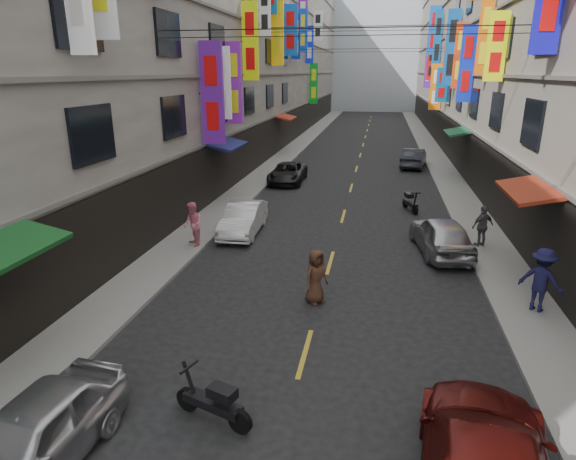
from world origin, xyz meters
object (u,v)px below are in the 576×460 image
at_px(car_left_near, 32,439).
at_px(car_right_mid, 441,235).
at_px(pedestrian_lfar, 193,224).
at_px(scooter_crossing, 214,402).
at_px(car_left_mid, 243,219).
at_px(scooter_far_right, 410,202).
at_px(pedestrian_crossing, 316,277).
at_px(car_left_far, 288,173).
at_px(car_right_far, 414,158).
at_px(pedestrian_rnear, 541,280).
at_px(pedestrian_rfar, 483,226).

distance_m(car_left_near, car_right_mid, 14.64).
bearing_deg(car_right_mid, pedestrian_lfar, -1.40).
bearing_deg(scooter_crossing, car_right_mid, -7.89).
bearing_deg(car_left_mid, scooter_far_right, 32.16).
distance_m(car_right_mid, pedestrian_crossing, 6.47).
height_order(scooter_far_right, car_left_far, car_left_far).
relative_size(car_right_far, pedestrian_lfar, 2.41).
relative_size(car_left_far, pedestrian_lfar, 2.50).
distance_m(car_left_near, pedestrian_crossing, 8.25).
xyz_separation_m(scooter_far_right, pedestrian_lfar, (-8.57, -7.04, 0.54)).
relative_size(pedestrian_lfar, pedestrian_rnear, 0.93).
bearing_deg(scooter_far_right, pedestrian_rnear, 87.85).
bearing_deg(pedestrian_rnear, car_left_mid, 5.37).
bearing_deg(car_left_mid, pedestrian_rnear, -30.12).
distance_m(scooter_crossing, pedestrian_crossing, 5.68).
height_order(car_right_far, pedestrian_rnear, pedestrian_rnear).
height_order(car_right_mid, pedestrian_crossing, pedestrian_crossing).
distance_m(scooter_far_right, pedestrian_lfar, 11.11).
bearing_deg(car_left_near, pedestrian_lfar, 101.28).
relative_size(scooter_far_right, car_right_far, 0.42).
xyz_separation_m(car_right_far, pedestrian_lfar, (-9.39, -18.85, 0.30)).
xyz_separation_m(scooter_crossing, car_left_near, (-2.62, -1.76, 0.24)).
height_order(car_right_mid, car_right_far, car_right_mid).
xyz_separation_m(car_left_mid, car_right_mid, (8.00, -0.88, 0.06)).
relative_size(pedestrian_lfar, pedestrian_crossing, 1.04).
bearing_deg(scooter_far_right, car_left_mid, 15.84).
xyz_separation_m(scooter_crossing, car_right_far, (5.37, 28.08, 0.24)).
height_order(car_left_near, car_left_far, car_left_near).
xyz_separation_m(car_left_near, pedestrian_lfar, (-1.40, 10.99, 0.31)).
bearing_deg(car_left_far, car_right_far, 39.03).
bearing_deg(pedestrian_lfar, car_right_far, 114.69).
distance_m(scooter_crossing, scooter_far_right, 16.90).
height_order(pedestrian_lfar, pedestrian_rnear, pedestrian_rnear).
xyz_separation_m(car_left_mid, pedestrian_rfar, (9.60, -0.11, 0.28)).
bearing_deg(pedestrian_rnear, scooter_crossing, 71.66).
height_order(car_left_near, car_right_mid, car_right_mid).
bearing_deg(car_right_mid, pedestrian_rfar, -163.31).
distance_m(car_left_mid, car_left_far, 10.11).
relative_size(car_left_near, car_right_mid, 0.95).
distance_m(car_right_far, pedestrian_rfar, 16.88).
bearing_deg(car_right_mid, scooter_far_right, -90.93).
relative_size(car_left_near, car_left_mid, 1.01).
height_order(scooter_crossing, pedestrian_rfar, pedestrian_rfar).
distance_m(scooter_far_right, car_right_mid, 5.84).
bearing_deg(pedestrian_lfar, car_left_near, -31.57).
relative_size(car_left_far, pedestrian_rfar, 2.68).
bearing_deg(pedestrian_lfar, car_left_far, 134.66).
bearing_deg(car_left_mid, pedestrian_crossing, -58.63).
height_order(pedestrian_lfar, pedestrian_rfar, pedestrian_lfar).
bearing_deg(car_left_near, car_left_mid, 94.03).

